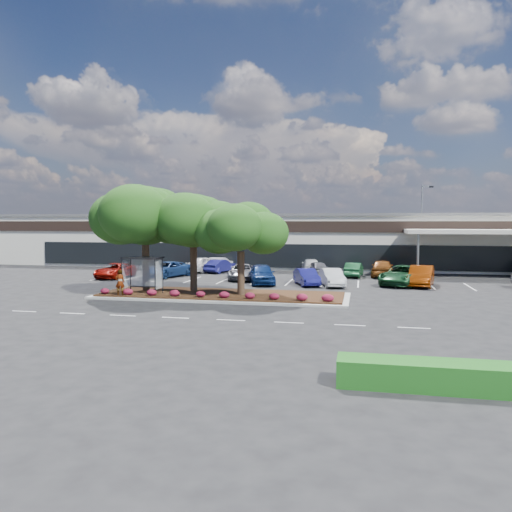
# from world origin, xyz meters

# --- Properties ---
(ground) EXTENTS (160.00, 160.00, 0.00)m
(ground) POSITION_xyz_m (0.00, 0.00, 0.00)
(ground) COLOR black
(ground) RESTS_ON ground
(retail_store) EXTENTS (80.40, 25.20, 6.25)m
(retail_store) POSITION_xyz_m (0.06, 33.91, 3.15)
(retail_store) COLOR beige
(retail_store) RESTS_ON ground
(landscape_island) EXTENTS (18.00, 6.00, 0.26)m
(landscape_island) POSITION_xyz_m (-2.00, 4.00, 0.12)
(landscape_island) COLOR #9D9D98
(landscape_island) RESTS_ON ground
(lane_markings) EXTENTS (33.12, 20.06, 0.01)m
(lane_markings) POSITION_xyz_m (-0.14, 10.42, 0.01)
(lane_markings) COLOR silver
(lane_markings) RESTS_ON ground
(shrub_row) EXTENTS (17.00, 0.80, 0.50)m
(shrub_row) POSITION_xyz_m (-2.00, 1.90, 0.51)
(shrub_row) COLOR maroon
(shrub_row) RESTS_ON landscape_island
(bus_shelter) EXTENTS (2.75, 1.55, 2.59)m
(bus_shelter) POSITION_xyz_m (-7.50, 2.95, 2.31)
(bus_shelter) COLOR black
(bus_shelter) RESTS_ON landscape_island
(island_tree_west) EXTENTS (7.20, 7.20, 7.89)m
(island_tree_west) POSITION_xyz_m (-8.00, 4.50, 4.21)
(island_tree_west) COLOR #163B12
(island_tree_west) RESTS_ON landscape_island
(island_tree_mid) EXTENTS (6.60, 6.60, 7.32)m
(island_tree_mid) POSITION_xyz_m (-4.50, 5.20, 3.92)
(island_tree_mid) COLOR #163B12
(island_tree_mid) RESTS_ON landscape_island
(island_tree_east) EXTENTS (5.80, 5.80, 6.50)m
(island_tree_east) POSITION_xyz_m (-0.50, 3.70, 3.51)
(island_tree_east) COLOR #163B12
(island_tree_east) RESTS_ON landscape_island
(hedge_south_east) EXTENTS (6.00, 1.30, 0.90)m
(hedge_south_east) POSITION_xyz_m (10.00, -13.50, 0.45)
(hedge_south_east) COLOR #225417
(hedge_south_east) RESTS_ON ground
(conifer_north_west) EXTENTS (4.40, 4.40, 10.00)m
(conifer_north_west) POSITION_xyz_m (-30.00, 46.00, 5.00)
(conifer_north_west) COLOR #163B12
(conifer_north_west) RESTS_ON ground
(person_waiting) EXTENTS (0.77, 0.65, 1.79)m
(person_waiting) POSITION_xyz_m (-8.68, 1.70, 1.15)
(person_waiting) COLOR #594C47
(person_waiting) RESTS_ON landscape_island
(light_pole) EXTENTS (1.40, 0.80, 9.39)m
(light_pole) POSITION_xyz_m (14.31, 27.96, 4.15)
(light_pole) COLOR #9D9D98
(light_pole) RESTS_ON ground
(car_0) EXTENTS (2.49, 5.08, 1.39)m
(car_0) POSITION_xyz_m (-15.23, 13.40, 0.70)
(car_0) COLOR #7C0A03
(car_0) RESTS_ON ground
(car_1) EXTENTS (4.12, 5.91, 1.50)m
(car_1) POSITION_xyz_m (-10.65, 15.09, 0.75)
(car_1) COLOR navy
(car_1) RESTS_ON ground
(car_2) EXTENTS (3.25, 5.54, 1.45)m
(car_2) POSITION_xyz_m (-3.04, 14.61, 0.72)
(car_2) COLOR slate
(car_2) RESTS_ON ground
(car_3) EXTENTS (3.37, 5.42, 1.72)m
(car_3) POSITION_xyz_m (-0.64, 11.84, 0.86)
(car_3) COLOR navy
(car_3) RESTS_ON ground
(car_4) EXTENTS (2.64, 4.67, 1.46)m
(car_4) POSITION_xyz_m (5.35, 11.64, 0.73)
(car_4) COLOR silver
(car_4) RESTS_ON ground
(car_5) EXTENTS (2.85, 4.48, 1.39)m
(car_5) POSITION_xyz_m (3.24, 11.79, 0.70)
(car_5) COLOR navy
(car_5) RESTS_ON ground
(car_6) EXTENTS (2.72, 5.40, 1.70)m
(car_6) POSITION_xyz_m (12.64, 13.18, 0.85)
(car_6) COLOR #652302
(car_6) RESTS_ON ground
(car_7) EXTENTS (4.85, 6.63, 1.67)m
(car_7) POSITION_xyz_m (11.19, 13.49, 0.84)
(car_7) COLOR #164121
(car_7) RESTS_ON ground
(car_9) EXTENTS (3.33, 5.21, 1.65)m
(car_9) POSITION_xyz_m (-8.65, 20.47, 0.83)
(car_9) COLOR silver
(car_9) RESTS_ON ground
(car_10) EXTENTS (2.58, 4.64, 1.45)m
(car_10) POSITION_xyz_m (-7.50, 22.40, 0.72)
(car_10) COLOR silver
(car_10) RESTS_ON ground
(car_11) EXTENTS (2.63, 4.43, 1.38)m
(car_11) POSITION_xyz_m (-6.78, 20.37, 0.69)
(car_11) COLOR navy
(car_11) RESTS_ON ground
(car_12) EXTENTS (2.99, 4.27, 1.35)m
(car_12) POSITION_xyz_m (3.31, 20.65, 0.67)
(car_12) COLOR #525258
(car_12) RESTS_ON ground
(car_13) EXTENTS (2.56, 4.72, 1.52)m
(car_13) POSITION_xyz_m (2.51, 22.46, 0.76)
(car_13) COLOR white
(car_13) RESTS_ON ground
(car_14) EXTENTS (1.85, 4.32, 1.38)m
(car_14) POSITION_xyz_m (7.04, 19.13, 0.69)
(car_14) COLOR #184927
(car_14) RESTS_ON ground
(car_15) EXTENTS (2.35, 5.14, 1.71)m
(car_15) POSITION_xyz_m (9.73, 19.62, 0.86)
(car_15) COLOR brown
(car_15) RESTS_ON ground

